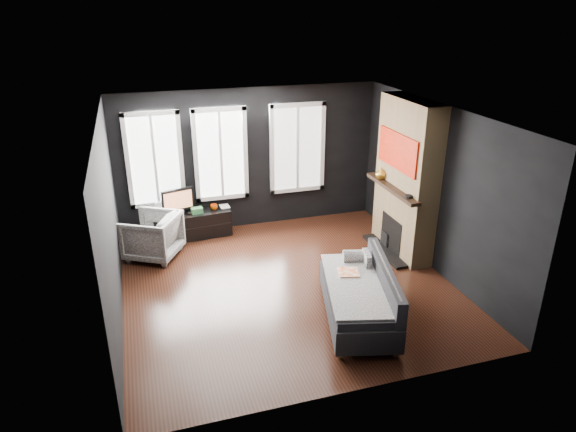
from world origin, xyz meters
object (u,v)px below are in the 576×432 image
object	(u,v)px
sofa	(358,293)
armchair	(152,234)
mantel_vase	(381,173)
media_console	(192,225)
mug	(214,206)
monitor	(178,200)
book	(220,202)

from	to	relation	value
sofa	armchair	bearing A→B (deg)	147.62
armchair	mantel_vase	size ratio (longest dim) A/B	4.21
sofa	media_console	bearing A→B (deg)	133.19
media_console	mug	size ratio (longest dim) A/B	10.67
sofa	mantel_vase	bearing A→B (deg)	72.42
sofa	mug	distance (m)	3.72
media_console	monitor	size ratio (longest dim) A/B	2.34
monitor	mantel_vase	world-z (taller)	mantel_vase
media_console	monitor	world-z (taller)	monitor
armchair	media_console	distance (m)	0.99
armchair	mug	xyz separation A→B (m)	(1.19, 0.64, 0.13)
media_console	monitor	bearing A→B (deg)	170.16
media_console	mantel_vase	size ratio (longest dim) A/B	7.00
sofa	mantel_vase	distance (m)	2.77
media_console	mug	xyz separation A→B (m)	(0.44, 0.03, 0.31)
armchair	monitor	size ratio (longest dim) A/B	1.41
sofa	monitor	distance (m)	4.02
media_console	mug	distance (m)	0.54
monitor	book	bearing A→B (deg)	-8.29
sofa	media_console	world-z (taller)	sofa
mug	book	bearing A→B (deg)	30.06
monitor	mantel_vase	xyz separation A→B (m)	(3.47, -1.21, 0.56)
mantel_vase	mug	bearing A→B (deg)	156.55
sofa	book	size ratio (longest dim) A/B	8.04
media_console	mantel_vase	world-z (taller)	mantel_vase
mantel_vase	book	bearing A→B (deg)	154.29
armchair	mug	world-z (taller)	armchair
armchair	book	world-z (taller)	armchair
monitor	sofa	bearing A→B (deg)	-72.92
mug	mantel_vase	distance (m)	3.16
sofa	monitor	bearing A→B (deg)	135.84
sofa	monitor	world-z (taller)	monitor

